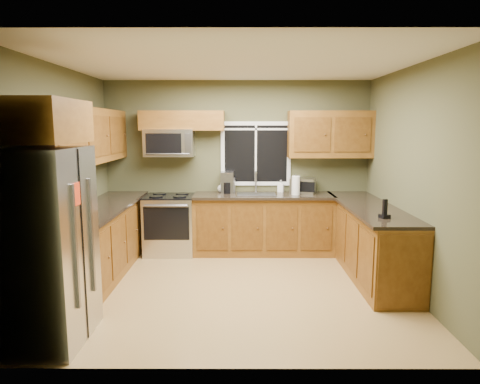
{
  "coord_description": "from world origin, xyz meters",
  "views": [
    {
      "loc": [
        0.06,
        -5.07,
        1.99
      ],
      "look_at": [
        0.05,
        0.35,
        1.15
      ],
      "focal_mm": 32.0,
      "sensor_mm": 36.0,
      "label": 1
    }
  ],
  "objects_px": {
    "cordless_phone": "(385,212)",
    "toaster_oven": "(303,186)",
    "refrigerator": "(44,246)",
    "paper_towel_roll": "(296,185)",
    "range": "(170,224)",
    "soap_bottle_b": "(281,186)",
    "soap_bottle_a": "(227,183)",
    "soap_bottle_c": "(221,187)",
    "coffee_maker": "(227,183)",
    "microwave": "(169,143)",
    "kettle": "(230,184)"
  },
  "relations": [
    {
      "from": "range",
      "to": "soap_bottle_a",
      "type": "bearing_deg",
      "value": 7.4
    },
    {
      "from": "refrigerator",
      "to": "range",
      "type": "relative_size",
      "value": 1.92
    },
    {
      "from": "coffee_maker",
      "to": "paper_towel_roll",
      "type": "xyz_separation_m",
      "value": [
        1.06,
        -0.21,
        -0.01
      ]
    },
    {
      "from": "soap_bottle_a",
      "to": "soap_bottle_c",
      "type": "bearing_deg",
      "value": 131.39
    },
    {
      "from": "refrigerator",
      "to": "paper_towel_roll",
      "type": "xyz_separation_m",
      "value": [
        2.64,
        2.73,
        0.19
      ]
    },
    {
      "from": "toaster_oven",
      "to": "cordless_phone",
      "type": "height_order",
      "value": "toaster_oven"
    },
    {
      "from": "refrigerator",
      "to": "range",
      "type": "xyz_separation_m",
      "value": [
        0.69,
        2.77,
        -0.43
      ]
    },
    {
      "from": "toaster_oven",
      "to": "kettle",
      "type": "xyz_separation_m",
      "value": [
        -1.15,
        0.02,
        0.02
      ]
    },
    {
      "from": "paper_towel_roll",
      "to": "soap_bottle_a",
      "type": "distance_m",
      "value": 1.07
    },
    {
      "from": "soap_bottle_a",
      "to": "paper_towel_roll",
      "type": "bearing_deg",
      "value": -8.31
    },
    {
      "from": "coffee_maker",
      "to": "soap_bottle_c",
      "type": "bearing_deg",
      "value": 146.77
    },
    {
      "from": "toaster_oven",
      "to": "soap_bottle_a",
      "type": "distance_m",
      "value": 1.19
    },
    {
      "from": "soap_bottle_c",
      "to": "soap_bottle_b",
      "type": "bearing_deg",
      "value": 0.0
    },
    {
      "from": "microwave",
      "to": "toaster_oven",
      "type": "xyz_separation_m",
      "value": [
        2.09,
        0.01,
        -0.67
      ]
    },
    {
      "from": "cordless_phone",
      "to": "coffee_maker",
      "type": "bearing_deg",
      "value": 134.68
    },
    {
      "from": "refrigerator",
      "to": "coffee_maker",
      "type": "bearing_deg",
      "value": 61.66
    },
    {
      "from": "coffee_maker",
      "to": "refrigerator",
      "type": "bearing_deg",
      "value": -118.34
    },
    {
      "from": "coffee_maker",
      "to": "paper_towel_roll",
      "type": "relative_size",
      "value": 1.03
    },
    {
      "from": "soap_bottle_a",
      "to": "soap_bottle_c",
      "type": "height_order",
      "value": "soap_bottle_a"
    },
    {
      "from": "microwave",
      "to": "coffee_maker",
      "type": "distance_m",
      "value": 1.1
    },
    {
      "from": "coffee_maker",
      "to": "soap_bottle_a",
      "type": "xyz_separation_m",
      "value": [
        0.0,
        -0.05,
        0.0
      ]
    },
    {
      "from": "range",
      "to": "soap_bottle_b",
      "type": "height_order",
      "value": "soap_bottle_b"
    },
    {
      "from": "refrigerator",
      "to": "coffee_maker",
      "type": "distance_m",
      "value": 3.34
    },
    {
      "from": "kettle",
      "to": "paper_towel_roll",
      "type": "bearing_deg",
      "value": -11.31
    },
    {
      "from": "microwave",
      "to": "cordless_phone",
      "type": "bearing_deg",
      "value": -33.91
    },
    {
      "from": "microwave",
      "to": "paper_towel_roll",
      "type": "bearing_deg",
      "value": -5.06
    },
    {
      "from": "toaster_oven",
      "to": "paper_towel_roll",
      "type": "distance_m",
      "value": 0.23
    },
    {
      "from": "range",
      "to": "cordless_phone",
      "type": "bearing_deg",
      "value": -31.92
    },
    {
      "from": "coffee_maker",
      "to": "cordless_phone",
      "type": "distance_m",
      "value": 2.66
    },
    {
      "from": "range",
      "to": "toaster_oven",
      "type": "distance_m",
      "value": 2.18
    },
    {
      "from": "cordless_phone",
      "to": "toaster_oven",
      "type": "bearing_deg",
      "value": 109.75
    },
    {
      "from": "coffee_maker",
      "to": "soap_bottle_b",
      "type": "distance_m",
      "value": 0.86
    },
    {
      "from": "refrigerator",
      "to": "soap_bottle_b",
      "type": "bearing_deg",
      "value": 50.89
    },
    {
      "from": "toaster_oven",
      "to": "kettle",
      "type": "height_order",
      "value": "kettle"
    },
    {
      "from": "coffee_maker",
      "to": "soap_bottle_c",
      "type": "relative_size",
      "value": 1.98
    },
    {
      "from": "coffee_maker",
      "to": "cordless_phone",
      "type": "height_order",
      "value": "coffee_maker"
    },
    {
      "from": "toaster_oven",
      "to": "soap_bottle_a",
      "type": "xyz_separation_m",
      "value": [
        -1.19,
        -0.03,
        0.04
      ]
    },
    {
      "from": "soap_bottle_c",
      "to": "cordless_phone",
      "type": "distance_m",
      "value": 2.77
    },
    {
      "from": "kettle",
      "to": "soap_bottle_c",
      "type": "bearing_deg",
      "value": 155.46
    },
    {
      "from": "microwave",
      "to": "soap_bottle_b",
      "type": "bearing_deg",
      "value": 3.08
    },
    {
      "from": "kettle",
      "to": "soap_bottle_c",
      "type": "distance_m",
      "value": 0.17
    },
    {
      "from": "refrigerator",
      "to": "toaster_oven",
      "type": "height_order",
      "value": "refrigerator"
    },
    {
      "from": "toaster_oven",
      "to": "soap_bottle_b",
      "type": "height_order",
      "value": "toaster_oven"
    },
    {
      "from": "toaster_oven",
      "to": "soap_bottle_b",
      "type": "distance_m",
      "value": 0.35
    },
    {
      "from": "microwave",
      "to": "kettle",
      "type": "height_order",
      "value": "microwave"
    },
    {
      "from": "coffee_maker",
      "to": "soap_bottle_a",
      "type": "relative_size",
      "value": 1.04
    },
    {
      "from": "soap_bottle_a",
      "to": "cordless_phone",
      "type": "bearing_deg",
      "value": -44.61
    },
    {
      "from": "range",
      "to": "kettle",
      "type": "distance_m",
      "value": 1.13
    },
    {
      "from": "refrigerator",
      "to": "toaster_oven",
      "type": "distance_m",
      "value": 4.03
    },
    {
      "from": "paper_towel_roll",
      "to": "soap_bottle_a",
      "type": "bearing_deg",
      "value": 171.69
    }
  ]
}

